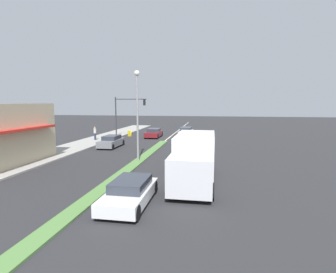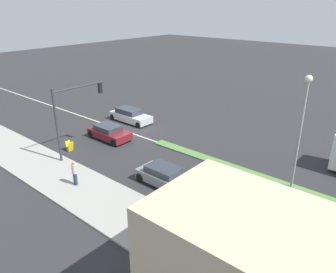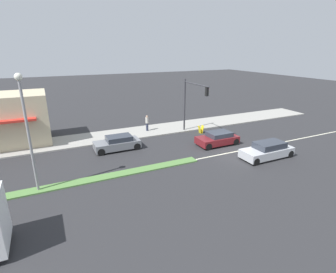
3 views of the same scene
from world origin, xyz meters
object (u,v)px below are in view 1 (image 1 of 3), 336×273
pedestrian (95,133)px  van_white (130,192)px  traffic_signal_main (125,110)px  delivery_truck (195,158)px  warning_aframe_sign (130,134)px  suv_grey (111,142)px  street_lamp (137,104)px  sedan_maroon (154,133)px  sedan_silver (186,132)px

pedestrian → van_white: size_ratio=0.40×
traffic_signal_main → delivery_truck: 22.55m
warning_aframe_sign → suv_grey: suv_grey is taller
street_lamp → sedan_maroon: street_lamp is taller
sedan_silver → van_white: bearing=90.0°
warning_aframe_sign → delivery_truck: bearing=118.0°
van_white → warning_aframe_sign: bearing=-71.9°
pedestrian → suv_grey: bearing=132.1°
traffic_signal_main → street_lamp: 16.10m
street_lamp → pedestrian: (8.97, -10.98, -3.75)m
van_white → sedan_maroon: 24.88m
delivery_truck → sedan_silver: size_ratio=1.64×
street_lamp → sedan_silver: street_lamp is taller
traffic_signal_main → pedestrian: size_ratio=3.26×
warning_aframe_sign → delivery_truck: 23.41m
traffic_signal_main → suv_grey: size_ratio=1.38×
warning_aframe_sign → sedan_maroon: size_ratio=0.21×
delivery_truck → suv_grey: 15.03m
warning_aframe_sign → traffic_signal_main: bearing=82.6°
street_lamp → traffic_signal_main: bearing=-67.6°
delivery_truck → suv_grey: size_ratio=1.85×
traffic_signal_main → sedan_silver: bearing=-162.6°
street_lamp → suv_grey: 9.25m
pedestrian → van_white: bearing=119.3°
traffic_signal_main → delivery_truck: size_ratio=0.75×
traffic_signal_main → sedan_silver: traffic_signal_main is taller
suv_grey → sedan_silver: bearing=-123.5°
street_lamp → pedestrian: bearing=-50.7°
street_lamp → sedan_silver: (-2.20, -17.47, -4.13)m
delivery_truck → sedan_maroon: (7.20, -20.16, -0.85)m
traffic_signal_main → street_lamp: (-6.12, 14.86, 0.88)m
warning_aframe_sign → delivery_truck: size_ratio=0.11×
traffic_signal_main → van_white: size_ratio=1.29×
traffic_signal_main → suv_grey: (-1.12, 8.28, -3.27)m
pedestrian → street_lamp: bearing=129.3°
street_lamp → pedestrian: street_lamp is taller
sedan_silver → sedan_maroon: sedan_silver is taller
traffic_signal_main → pedestrian: 5.61m
traffic_signal_main → street_lamp: street_lamp is taller
traffic_signal_main → sedan_maroon: traffic_signal_main is taller
sedan_silver → sedan_maroon: (4.40, 1.91, -0.03)m
van_white → traffic_signal_main: bearing=-70.7°
pedestrian → sedan_maroon: 8.19m
delivery_truck → van_white: size_ratio=1.73×
sedan_maroon → delivery_truck: bearing=109.7°
street_lamp → van_white: 10.10m
delivery_truck → van_white: (2.80, 4.33, -0.87)m
traffic_signal_main → van_white: (-8.32, 23.79, -3.30)m
van_white → sedan_silver: (0.00, -26.40, 0.05)m
traffic_signal_main → warning_aframe_sign: bearing=-97.4°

